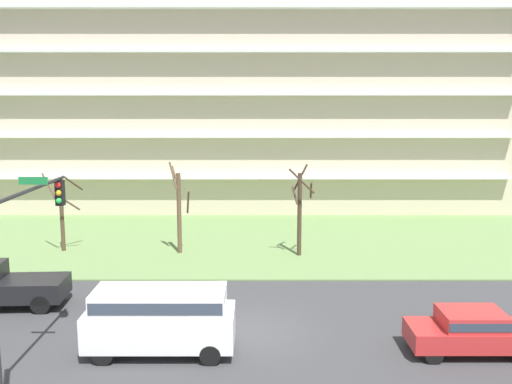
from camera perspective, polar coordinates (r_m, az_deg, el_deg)
The scene contains 9 objects.
ground at distance 22.25m, azimuth -0.87°, elevation -14.07°, with size 160.00×160.00×0.00m, color #38383A.
grass_lawn_strip at distance 35.54m, azimuth -0.61°, elevation -5.04°, with size 80.00×16.00×0.08m, color #66844C.
apartment_building at distance 48.32m, azimuth -0.51°, elevation 9.98°, with size 41.36×12.71×18.87m.
tree_far_left at distance 34.41m, azimuth -19.54°, elevation -2.05°, with size 2.20×1.75×4.76m.
tree_left at distance 32.35m, azimuth -8.12°, elevation -1.83°, with size 1.26×1.25×5.45m.
tree_center at distance 31.58m, azimuth 4.38°, elevation -1.75°, with size 1.48×1.43×5.34m.
sedan_red_near_left at distance 21.46m, azimuth 21.13°, elevation -13.10°, with size 4.40×1.81×1.57m.
van_white_center_left at distance 20.15m, azimuth -10.04°, elevation -12.48°, with size 5.21×2.02×2.36m.
traffic_signal_mast at distance 17.74m, azimuth -23.26°, elevation -5.56°, with size 0.90×5.77×6.55m.
Camera 1 is at (0.26, -20.44, 8.80)m, focal length 38.76 mm.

